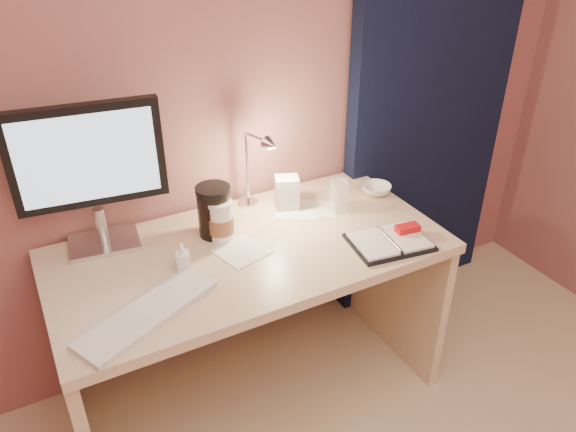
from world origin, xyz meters
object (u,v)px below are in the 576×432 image
coffee_cup (221,221)px  lotion_bottle (183,257)px  desk (244,286)px  monitor (89,165)px  desk_lamp (249,167)px  clear_cup (339,196)px  dark_jar (215,213)px  keyboard (148,314)px  planner (391,240)px  bowl (376,189)px  product_box (287,193)px

coffee_cup → lotion_bottle: coffee_cup is taller
coffee_cup → desk: bearing=-24.4°
monitor → desk_lamp: bearing=1.7°
clear_cup → dark_jar: bearing=172.8°
lotion_bottle → dark_jar: bearing=41.9°
lotion_bottle → monitor: bearing=126.0°
keyboard → lotion_bottle: 0.25m
keyboard → planner: bearing=-26.8°
lotion_bottle → coffee_cup: bearing=33.1°
desk → coffee_cup: coffee_cup is taller
desk → planner: 0.59m
dark_jar → monitor: bearing=162.9°
planner → clear_cup: size_ratio=2.41×
keyboard → lotion_bottle: size_ratio=4.59×
clear_cup → bowl: 0.22m
coffee_cup → clear_cup: 0.49m
keyboard → product_box: (0.67, 0.38, 0.06)m
monitor → product_box: size_ratio=3.88×
keyboard → desk_lamp: size_ratio=1.41×
monitor → dark_jar: 0.46m
monitor → keyboard: monitor is taller
monitor → clear_cup: size_ratio=4.17×
dark_jar → desk_lamp: bearing=21.1°
monitor → coffee_cup: (0.39, -0.16, -0.24)m
coffee_cup → monitor: bearing=158.0°
dark_jar → desk_lamp: desk_lamp is taller
desk → desk_lamp: (0.10, 0.14, 0.43)m
desk → lotion_bottle: size_ratio=13.92×
lotion_bottle → dark_jar: (0.18, 0.16, 0.04)m
desk → dark_jar: (-0.07, 0.07, 0.31)m
dark_jar → product_box: (0.32, 0.04, -0.02)m
bowl → product_box: 0.40m
planner → coffee_cup: (-0.53, 0.32, 0.06)m
lotion_bottle → desk_lamp: (0.35, 0.23, 0.15)m
lotion_bottle → desk: bearing=20.2°
monitor → planner: (0.92, -0.47, -0.30)m
planner → dark_jar: 0.65m
desk → monitor: (-0.45, 0.19, 0.54)m
desk → product_box: size_ratio=10.28×
lotion_bottle → dark_jar: dark_jar is taller
coffee_cup → product_box: coffee_cup is taller
keyboard → coffee_cup: size_ratio=3.02×
dark_jar → desk_lamp: size_ratio=0.53×
dark_jar → desk_lamp: (0.17, 0.07, 0.12)m
planner → product_box: (-0.21, 0.40, 0.06)m
monitor → desk_lamp: monitor is taller
monitor → lotion_bottle: (0.20, -0.28, -0.27)m
coffee_cup → desk_lamp: size_ratio=0.47×
planner → lotion_bottle: 0.74m
bowl → coffee_cup: bearing=-178.7°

